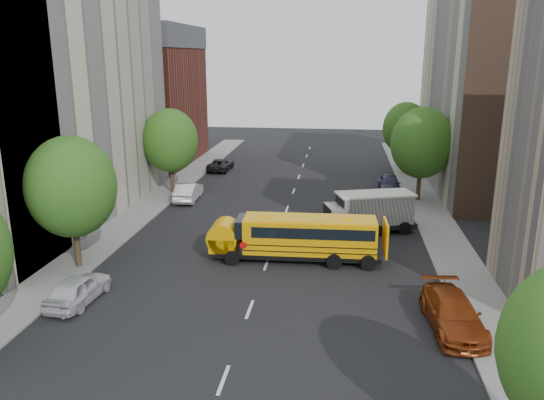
% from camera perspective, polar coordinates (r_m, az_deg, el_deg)
% --- Properties ---
extents(ground, '(120.00, 120.00, 0.00)m').
position_cam_1_polar(ground, '(34.20, -0.12, -5.64)').
color(ground, black).
rests_on(ground, ground).
extents(sidewalk_left, '(3.00, 80.00, 0.12)m').
position_cam_1_polar(sidewalk_left, '(41.71, -15.05, -2.20)').
color(sidewalk_left, slate).
rests_on(sidewalk_left, ground).
extents(sidewalk_right, '(3.00, 80.00, 0.12)m').
position_cam_1_polar(sidewalk_right, '(39.31, 17.78, -3.49)').
color(sidewalk_right, slate).
rests_on(sidewalk_right, ground).
extents(lane_markings, '(0.15, 64.00, 0.01)m').
position_cam_1_polar(lane_markings, '(43.62, 1.62, -0.97)').
color(lane_markings, silver).
rests_on(lane_markings, ground).
extents(building_left_cream, '(10.00, 26.00, 20.00)m').
position_cam_1_polar(building_left_cream, '(43.79, -23.50, 11.16)').
color(building_left_cream, beige).
rests_on(building_left_cream, ground).
extents(building_left_redbrick, '(10.00, 15.00, 13.00)m').
position_cam_1_polar(building_left_redbrick, '(63.93, -13.09, 9.78)').
color(building_left_redbrick, maroon).
rests_on(building_left_redbrick, ground).
extents(building_right_far, '(10.00, 22.00, 18.00)m').
position_cam_1_polar(building_right_far, '(53.56, 22.79, 10.69)').
color(building_right_far, '#C0B895').
rests_on(building_right_far, ground).
extents(building_right_sidewall, '(10.10, 0.30, 18.00)m').
position_cam_1_polar(building_right_sidewall, '(43.05, 26.50, 9.43)').
color(building_right_sidewall, brown).
rests_on(building_right_sidewall, ground).
extents(street_tree_1, '(5.12, 5.12, 7.90)m').
position_cam_1_polar(street_tree_1, '(32.41, -20.79, 1.32)').
color(street_tree_1, '#38281C').
rests_on(street_tree_1, ground).
extents(street_tree_2, '(4.99, 4.99, 7.71)m').
position_cam_1_polar(street_tree_2, '(48.70, -10.90, 6.29)').
color(street_tree_2, '#38281C').
rests_on(street_tree_2, ground).
extents(street_tree_4, '(5.25, 5.25, 8.10)m').
position_cam_1_polar(street_tree_4, '(46.71, 15.81, 5.92)').
color(street_tree_4, '#38281C').
rests_on(street_tree_4, ground).
extents(street_tree_5, '(4.86, 4.86, 7.51)m').
position_cam_1_polar(street_tree_5, '(58.54, 14.19, 7.46)').
color(street_tree_5, '#38281C').
rests_on(street_tree_5, ground).
extents(school_bus, '(10.06, 2.76, 2.81)m').
position_cam_1_polar(school_bus, '(32.48, 2.67, -3.86)').
color(school_bus, black).
rests_on(school_bus, ground).
extents(safari_truck, '(7.07, 4.25, 2.86)m').
position_cam_1_polar(safari_truck, '(38.21, 10.35, -1.23)').
color(safari_truck, black).
rests_on(safari_truck, ground).
extents(parked_car_0, '(2.05, 4.48, 1.49)m').
position_cam_1_polar(parked_car_0, '(29.08, -20.13, -8.95)').
color(parked_car_0, silver).
rests_on(parked_car_0, ground).
extents(parked_car_1, '(1.87, 4.79, 1.55)m').
position_cam_1_polar(parked_car_1, '(46.62, -8.99, 0.90)').
color(parked_car_1, silver).
rests_on(parked_car_1, ground).
extents(parked_car_2, '(2.32, 4.80, 1.32)m').
position_cam_1_polar(parked_car_2, '(58.45, -5.56, 3.82)').
color(parked_car_2, black).
rests_on(parked_car_2, ground).
extents(parked_car_3, '(2.66, 5.58, 1.57)m').
position_cam_1_polar(parked_car_3, '(26.24, 18.87, -11.45)').
color(parked_car_3, maroon).
rests_on(parked_car_3, ground).
extents(parked_car_4, '(1.90, 4.70, 1.60)m').
position_cam_1_polar(parked_car_4, '(50.04, 12.53, 1.74)').
color(parked_car_4, '#302C4E').
rests_on(parked_car_4, ground).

